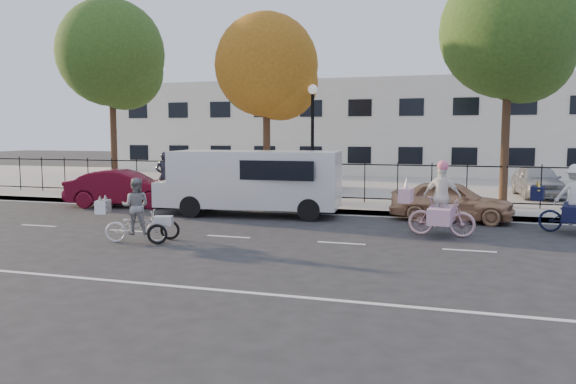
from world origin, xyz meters
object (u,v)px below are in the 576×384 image
(lot_car_c, at_px, (316,175))
(lot_car_d, at_px, (537,181))
(bull_bike, at_px, (574,206))
(white_van, at_px, (253,180))
(red_sedan, at_px, (124,188))
(lot_car_b, at_px, (253,174))
(lamppost, at_px, (313,122))
(gold_sedan, at_px, (452,201))
(pedestrian, at_px, (164,176))
(unicorn_bike, at_px, (440,208))
(zebra_trike, at_px, (136,218))

(lot_car_c, distance_m, lot_car_d, 9.19)
(bull_bike, relative_size, white_van, 0.34)
(red_sedan, relative_size, lot_car_b, 0.94)
(lamppost, bearing_deg, lot_car_b, 131.78)
(red_sedan, height_order, gold_sedan, red_sedan)
(lot_car_d, bearing_deg, gold_sedan, -121.71)
(gold_sedan, bearing_deg, white_van, 100.54)
(lot_car_c, bearing_deg, pedestrian, -131.10)
(red_sedan, relative_size, gold_sedan, 1.12)
(lot_car_b, bearing_deg, red_sedan, -122.65)
(bull_bike, bearing_deg, lot_car_d, 12.03)
(pedestrian, bearing_deg, gold_sedan, 139.87)
(lamppost, distance_m, unicorn_bike, 7.36)
(unicorn_bike, relative_size, lot_car_b, 0.46)
(zebra_trike, xyz_separation_m, lot_car_b, (-1.69, 12.71, 0.14))
(zebra_trike, bearing_deg, bull_bike, -85.34)
(gold_sedan, distance_m, lot_car_b, 11.43)
(bull_bike, relative_size, red_sedan, 0.51)
(red_sedan, height_order, lot_car_d, lot_car_d)
(white_van, height_order, lot_car_b, white_van)
(lot_car_c, bearing_deg, zebra_trike, -97.27)
(lamppost, bearing_deg, gold_sedan, -24.57)
(lot_car_c, bearing_deg, lot_car_b, 173.50)
(zebra_trike, xyz_separation_m, gold_sedan, (7.43, 5.83, 0.01))
(bull_bike, xyz_separation_m, lot_car_d, (0.04, 7.77, 0.05))
(lamppost, bearing_deg, pedestrian, -168.53)
(white_van, height_order, lot_car_c, white_van)
(pedestrian, distance_m, lot_car_d, 14.78)
(bull_bike, distance_m, red_sedan, 14.83)
(lot_car_d, bearing_deg, lot_car_c, 174.25)
(gold_sedan, bearing_deg, bull_bike, -107.51)
(unicorn_bike, distance_m, white_van, 6.42)
(white_van, relative_size, lot_car_b, 1.39)
(red_sedan, relative_size, lot_car_d, 1.08)
(white_van, distance_m, lot_car_b, 8.05)
(lamppost, bearing_deg, white_van, -113.23)
(zebra_trike, relative_size, pedestrian, 1.01)
(red_sedan, distance_m, lot_car_d, 16.16)
(lot_car_b, bearing_deg, bull_bike, -46.65)
(zebra_trike, bearing_deg, lot_car_c, -25.18)
(red_sedan, relative_size, pedestrian, 2.23)
(bull_bike, relative_size, lot_car_b, 0.47)
(unicorn_bike, xyz_separation_m, white_van, (-6.04, 2.13, 0.43))
(gold_sedan, relative_size, lot_car_c, 0.90)
(zebra_trike, bearing_deg, white_van, -30.81)
(unicorn_bike, relative_size, pedestrian, 1.09)
(unicorn_bike, height_order, lot_car_c, unicorn_bike)
(bull_bike, relative_size, gold_sedan, 0.57)
(unicorn_bike, relative_size, lot_car_c, 0.49)
(unicorn_bike, relative_size, white_van, 0.33)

